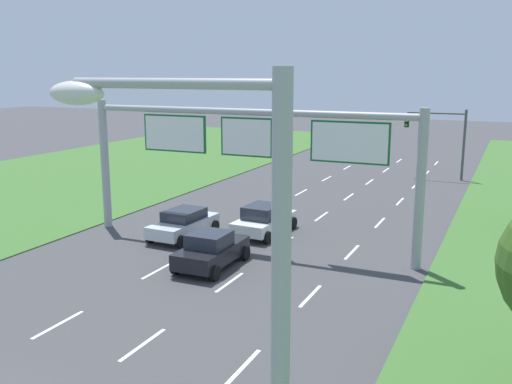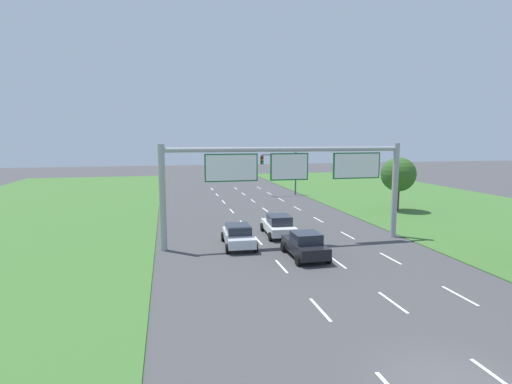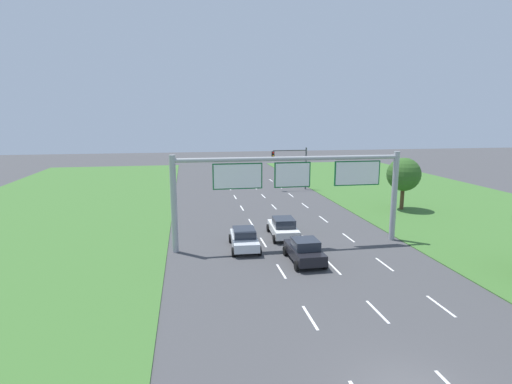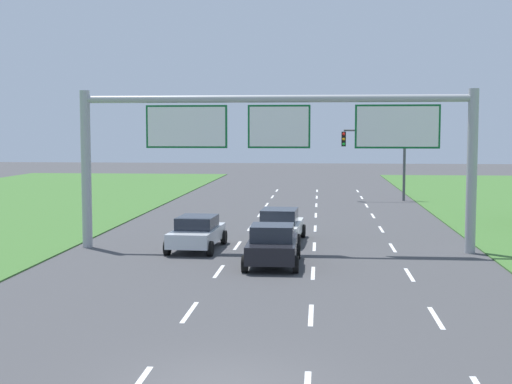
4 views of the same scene
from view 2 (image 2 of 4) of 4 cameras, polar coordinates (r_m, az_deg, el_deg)
lane_dashes_inner_left at (r=26.31m, az=1.80°, el=-8.55°), size 0.14×68.40×0.01m
lane_dashes_inner_right at (r=27.36m, az=8.98°, el=-8.00°), size 0.14×68.40×0.01m
lane_dashes_slip at (r=28.80m, az=15.53°, el=-7.39°), size 0.14×68.40×0.01m
car_near_red at (r=30.47m, az=3.27°, el=-4.76°), size 2.35×4.40×1.59m
car_lead_silver at (r=27.49m, az=-2.53°, el=-6.20°), size 2.23×4.38×1.47m
car_mid_lane at (r=25.10m, az=7.03°, el=-7.53°), size 2.13×4.04×1.62m
sign_gantry at (r=27.73m, az=4.76°, el=2.68°), size 17.24×0.44×7.00m
traffic_light_mast at (r=51.35m, az=3.64°, el=3.81°), size 4.76×0.49×5.60m
roadside_tree_far at (r=42.54m, az=19.67°, el=2.36°), size 3.44×3.44×5.47m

